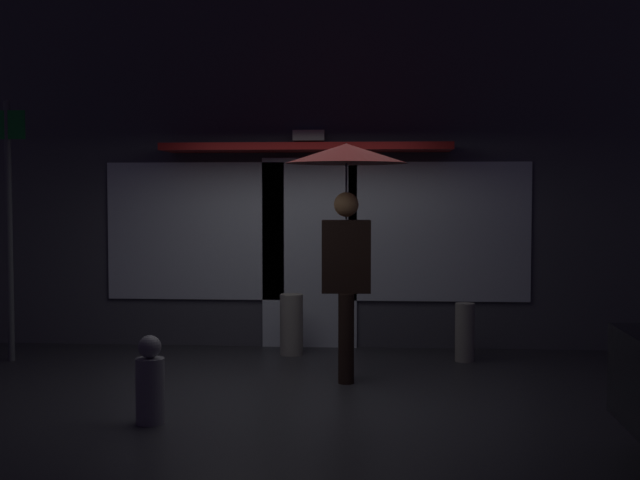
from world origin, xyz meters
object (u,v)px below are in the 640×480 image
at_px(street_sign_post, 9,216).
at_px(fire_hydrant, 150,383).
at_px(person_with_umbrella, 346,195).
at_px(sidewalk_bollard_2, 291,325).
at_px(sidewalk_bollard, 465,332).

relative_size(street_sign_post, fire_hydrant, 4.00).
bearing_deg(person_with_umbrella, sidewalk_bollard_2, -65.79).
height_order(street_sign_post, sidewalk_bollard, street_sign_post).
distance_m(sidewalk_bollard, sidewalk_bollard_2, 1.90).
relative_size(sidewalk_bollard, sidewalk_bollard_2, 0.92).
bearing_deg(person_with_umbrella, fire_hydrant, 45.48).
distance_m(person_with_umbrella, street_sign_post, 3.69).
bearing_deg(sidewalk_bollard, person_with_umbrella, -139.23).
distance_m(sidewalk_bollard, fire_hydrant, 3.79).
xyz_separation_m(person_with_umbrella, sidewalk_bollard_2, (-0.66, 1.30, -1.43)).
height_order(sidewalk_bollard, fire_hydrant, fire_hydrant).
xyz_separation_m(sidewalk_bollard, sidewalk_bollard_2, (-1.88, 0.24, 0.03)).
height_order(person_with_umbrella, fire_hydrant, person_with_umbrella).
distance_m(street_sign_post, sidewalk_bollard_2, 3.24).
bearing_deg(sidewalk_bollard_2, person_with_umbrella, -63.09).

